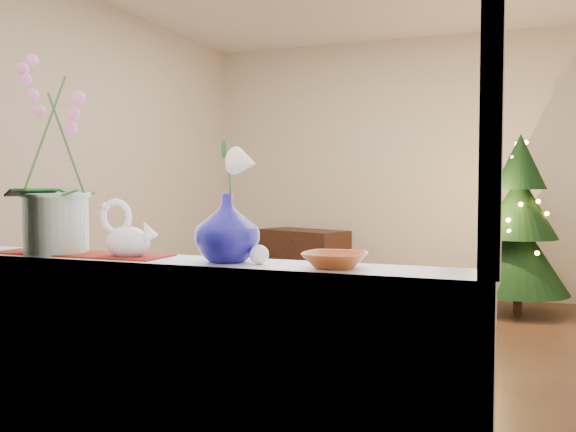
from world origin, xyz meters
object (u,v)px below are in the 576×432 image
at_px(swan, 128,230).
at_px(blue_vase, 227,223).
at_px(amber_dish, 335,261).
at_px(orchid_pot, 55,153).
at_px(xmas_tree, 519,224).
at_px(paperweight, 259,255).
at_px(side_table, 304,262).

bearing_deg(swan, blue_vase, -3.94).
bearing_deg(amber_dish, orchid_pot, 179.37).
relative_size(swan, xmas_tree, 0.14).
bearing_deg(paperweight, swan, -179.92).
bearing_deg(side_table, xmas_tree, 15.07).
bearing_deg(orchid_pot, side_table, 97.57).
xyz_separation_m(blue_vase, side_table, (-1.31, 4.41, -0.71)).
height_order(amber_dish, xmas_tree, xmas_tree).
bearing_deg(blue_vase, orchid_pot, -179.80).
bearing_deg(side_table, paperweight, -51.36).
xyz_separation_m(orchid_pot, paperweight, (0.85, -0.02, -0.35)).
xyz_separation_m(orchid_pot, side_table, (-0.59, 4.41, -0.95)).
bearing_deg(blue_vase, swan, -177.06).
height_order(orchid_pot, paperweight, orchid_pot).
distance_m(paperweight, side_table, 4.69).
bearing_deg(blue_vase, amber_dish, -2.18).
height_order(paperweight, xmas_tree, xmas_tree).
distance_m(swan, amber_dish, 0.77).
distance_m(orchid_pot, amber_dish, 1.16).
bearing_deg(paperweight, side_table, 107.94).
bearing_deg(swan, amber_dish, -6.50).
height_order(blue_vase, paperweight, blue_vase).
relative_size(orchid_pot, swan, 3.25).
bearing_deg(orchid_pot, xmas_tree, 69.65).
xyz_separation_m(swan, amber_dish, (0.77, 0.01, -0.08)).
height_order(swan, amber_dish, swan).
relative_size(blue_vase, paperweight, 4.14).
relative_size(orchid_pot, amber_dish, 4.40).
xyz_separation_m(blue_vase, amber_dish, (0.39, -0.01, -0.11)).
bearing_deg(swan, paperweight, -6.80).
bearing_deg(paperweight, orchid_pot, 178.88).
distance_m(swan, xmas_tree, 4.39).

